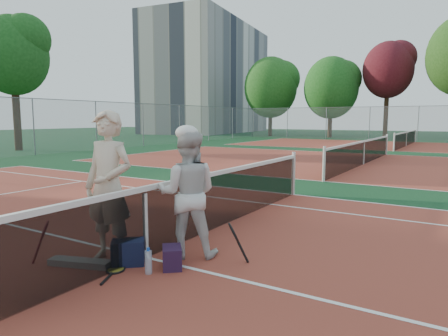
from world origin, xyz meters
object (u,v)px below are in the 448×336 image
(player_b, at_px, (188,194))
(water_bottle, at_px, (148,262))
(sports_bag_purple, at_px, (172,258))
(sports_bag_navy, at_px, (128,252))
(racket_spare, at_px, (116,270))
(racket_black_held, at_px, (233,244))
(apartment_block, at_px, (210,79))
(player_a, at_px, (109,187))
(net_main, at_px, (145,222))
(racket_red, at_px, (45,242))

(player_b, bearing_deg, water_bottle, 60.00)
(sports_bag_purple, bearing_deg, sports_bag_navy, -160.69)
(racket_spare, bearing_deg, racket_black_held, -74.80)
(apartment_block, bearing_deg, player_b, -56.89)
(player_a, distance_m, racket_black_held, 1.85)
(net_main, relative_size, racket_black_held, 19.80)
(racket_spare, bearing_deg, net_main, -26.30)
(racket_red, xyz_separation_m, water_bottle, (1.46, 0.43, -0.14))
(racket_black_held, xyz_separation_m, water_bottle, (-0.73, -0.86, -0.13))
(player_b, relative_size, sports_bag_navy, 4.22)
(apartment_block, bearing_deg, sports_bag_navy, -57.74)
(water_bottle, bearing_deg, player_b, 89.35)
(player_b, height_order, racket_black_held, player_b)
(apartment_block, xyz_separation_m, racket_spare, (27.99, -44.57, -7.49))
(net_main, relative_size, water_bottle, 36.60)
(net_main, height_order, apartment_block, apartment_block)
(water_bottle, bearing_deg, apartment_block, 122.62)
(racket_spare, bearing_deg, sports_bag_navy, -20.31)
(player_a, relative_size, sports_bag_purple, 5.87)
(player_a, bearing_deg, apartment_block, 115.67)
(racket_black_held, bearing_deg, player_a, -14.59)
(racket_spare, xyz_separation_m, sports_bag_navy, (-0.02, 0.25, 0.15))
(net_main, distance_m, racket_spare, 0.75)
(sports_bag_navy, bearing_deg, apartment_block, 122.26)
(sports_bag_navy, relative_size, water_bottle, 1.41)
(apartment_block, distance_m, racket_spare, 53.16)
(sports_bag_navy, distance_m, water_bottle, 0.47)
(sports_bag_purple, bearing_deg, racket_black_held, 42.56)
(apartment_block, bearing_deg, racket_black_held, -56.20)
(racket_spare, distance_m, sports_bag_purple, 0.73)
(racket_red, relative_size, sports_bag_navy, 1.35)
(player_a, height_order, racket_black_held, player_a)
(racket_red, bearing_deg, player_b, -6.19)
(racket_black_held, height_order, racket_spare, racket_black_held)
(racket_black_held, bearing_deg, player_b, -37.90)
(player_a, relative_size, sports_bag_navy, 4.85)
(player_b, bearing_deg, racket_black_held, 154.15)
(net_main, bearing_deg, sports_bag_purple, -11.35)
(net_main, xyz_separation_m, sports_bag_purple, (0.55, -0.11, -0.37))
(racket_red, distance_m, sports_bag_purple, 1.75)
(racket_red, height_order, sports_bag_navy, racket_red)
(player_a, relative_size, racket_red, 3.60)
(racket_black_held, relative_size, water_bottle, 1.85)
(net_main, xyz_separation_m, apartment_block, (-28.00, 44.00, 6.99))
(player_b, relative_size, racket_black_held, 3.23)
(player_b, xyz_separation_m, racket_red, (-1.47, -1.25, -0.61))
(apartment_block, xyz_separation_m, sports_bag_purple, (28.55, -44.11, -7.36))
(racket_black_held, bearing_deg, racket_red, -10.87)
(racket_red, height_order, sports_bag_purple, racket_red)
(player_b, distance_m, racket_black_held, 0.95)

